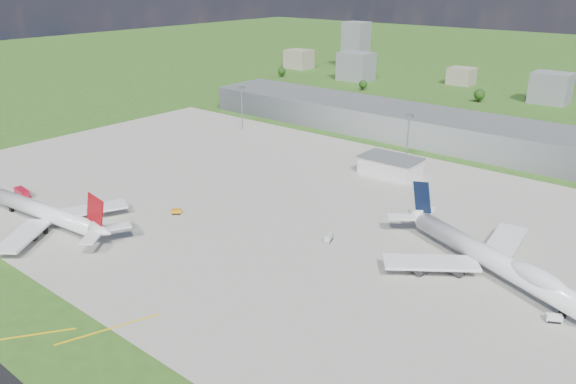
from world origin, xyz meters
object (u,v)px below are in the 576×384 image
Objects in this scene: airliner_red_twin at (49,214)px; van_white_near at (329,238)px; tug_yellow at (176,212)px; fire_truck at (22,193)px; van_white_far at (554,319)px; airliner_blue_quad at (492,259)px.

airliner_red_twin reaches higher than van_white_near.
fire_truck is at bearing 162.14° from tug_yellow.
van_white_near is at bearing -152.47° from airliner_red_twin.
fire_truck is at bearing -17.36° from airliner_red_twin.
van_white_near is 1.17× the size of van_white_far.
airliner_red_twin is 46.10m from tug_yellow.
van_white_near is (59.64, 18.69, 0.26)m from tug_yellow.
airliner_red_twin is 102.93m from van_white_near.
tug_yellow is (26.53, 37.47, -4.18)m from airliner_red_twin.
airliner_red_twin is at bearing 169.54° from van_white_far.
van_white_far reaches higher than tug_yellow.
tug_yellow is at bearing 89.62° from van_white_near.
van_white_near reaches higher than tug_yellow.
airliner_blue_quad is at bearing -94.56° from van_white_near.
airliner_red_twin is 13.48× the size of van_white_near.
airliner_blue_quad reaches higher than fire_truck.
van_white_near is at bearing 26.86° from fire_truck.
van_white_far is at bearing -35.65° from tug_yellow.
fire_truck is 204.23m from van_white_far.
tug_yellow is (63.52, 29.74, -0.88)m from fire_truck.
airliner_red_twin is 8.02× the size of fire_truck.
airliner_red_twin is 16.02× the size of tug_yellow.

